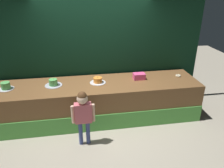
# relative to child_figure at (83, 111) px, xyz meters

# --- Properties ---
(ground_plane) EXTENTS (12.00, 12.00, 0.00)m
(ground_plane) POSITION_rel_child_figure_xyz_m (0.37, 0.36, -0.71)
(ground_plane) COLOR #ADA38E
(stage_platform) EXTENTS (4.37, 1.05, 0.83)m
(stage_platform) POSITION_rel_child_figure_xyz_m (0.37, 0.86, -0.29)
(stage_platform) COLOR brown
(stage_platform) RESTS_ON ground_plane
(curtain_backdrop) EXTENTS (5.03, 0.08, 2.63)m
(curtain_backdrop) POSITION_rel_child_figure_xyz_m (0.37, 1.48, 0.60)
(curtain_backdrop) COLOR #113823
(curtain_backdrop) RESTS_ON ground_plane
(child_figure) EXTENTS (0.42, 0.19, 1.10)m
(child_figure) POSITION_rel_child_figure_xyz_m (0.00, 0.00, 0.00)
(child_figure) COLOR #3F4C8C
(child_figure) RESTS_ON ground_plane
(pink_box) EXTENTS (0.26, 0.18, 0.13)m
(pink_box) POSITION_rel_child_figure_xyz_m (1.29, 0.97, 0.19)
(pink_box) COLOR #F65090
(pink_box) RESTS_ON stage_platform
(donut) EXTENTS (0.12, 0.12, 0.04)m
(donut) POSITION_rel_child_figure_xyz_m (2.22, 0.96, 0.15)
(donut) COLOR beige
(donut) RESTS_ON stage_platform
(cake_left) EXTENTS (0.30, 0.30, 0.15)m
(cake_left) POSITION_rel_child_figure_xyz_m (-1.49, 0.90, 0.19)
(cake_left) COLOR silver
(cake_left) RESTS_ON stage_platform
(cake_center) EXTENTS (0.36, 0.36, 0.18)m
(cake_center) POSITION_rel_child_figure_xyz_m (-0.56, 0.93, 0.18)
(cake_center) COLOR silver
(cake_center) RESTS_ON stage_platform
(cake_right) EXTENTS (0.34, 0.34, 0.17)m
(cake_right) POSITION_rel_child_figure_xyz_m (0.37, 0.92, 0.18)
(cake_right) COLOR silver
(cake_right) RESTS_ON stage_platform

